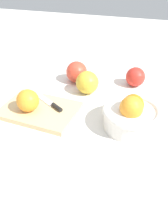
{
  "coord_description": "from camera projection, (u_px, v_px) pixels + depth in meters",
  "views": [
    {
      "loc": [
        -0.18,
        0.66,
        0.46
      ],
      "look_at": [
        -0.02,
        0.09,
        0.04
      ],
      "focal_mm": 38.84,
      "sensor_mm": 36.0,
      "label": 1
    }
  ],
  "objects": [
    {
      "name": "ground_plane",
      "position": [
        84.0,
        106.0,
        0.83
      ],
      "size": [
        2.4,
        2.4,
        0.0
      ],
      "primitive_type": "plane",
      "color": "silver"
    },
    {
      "name": "bowl",
      "position": [
        131.0,
        114.0,
        0.71
      ],
      "size": [
        0.17,
        0.17,
        0.11
      ],
      "color": "white",
      "rests_on": "ground_plane"
    },
    {
      "name": "cutting_board",
      "position": [
        40.0,
        110.0,
        0.79
      ],
      "size": [
        0.26,
        0.19,
        0.02
      ],
      "primitive_type": "cube",
      "rotation": [
        0.0,
        0.0,
        -0.1
      ],
      "color": "#DBB77F",
      "rests_on": "ground_plane"
    },
    {
      "name": "orange_on_board",
      "position": [
        28.0,
        101.0,
        0.76
      ],
      "size": [
        0.07,
        0.07,
        0.07
      ],
      "primitive_type": "sphere",
      "color": "orange",
      "rests_on": "cutting_board"
    },
    {
      "name": "knife",
      "position": [
        51.0,
        104.0,
        0.8
      ],
      "size": [
        0.14,
        0.1,
        0.01
      ],
      "color": "silver",
      "rests_on": "cutting_board"
    },
    {
      "name": "apple_front_right",
      "position": [
        77.0,
        72.0,
        0.94
      ],
      "size": [
        0.08,
        0.08,
        0.08
      ],
      "primitive_type": "sphere",
      "color": "#D6422D",
      "rests_on": "ground_plane"
    },
    {
      "name": "apple_front_left",
      "position": [
        135.0,
        77.0,
        0.92
      ],
      "size": [
        0.07,
        0.07,
        0.07
      ],
      "primitive_type": "sphere",
      "color": "red",
      "rests_on": "ground_plane"
    },
    {
      "name": "apple_front_center",
      "position": [
        87.0,
        82.0,
        0.87
      ],
      "size": [
        0.08,
        0.08,
        0.08
      ],
      "primitive_type": "sphere",
      "color": "gold",
      "rests_on": "ground_plane"
    },
    {
      "name": "citrus_peel",
      "position": [
        135.0,
        98.0,
        0.86
      ],
      "size": [
        0.06,
        0.06,
        0.01
      ],
      "primitive_type": "ellipsoid",
      "rotation": [
        0.0,
        0.0,
        2.56
      ],
      "color": "orange",
      "rests_on": "ground_plane"
    }
  ]
}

